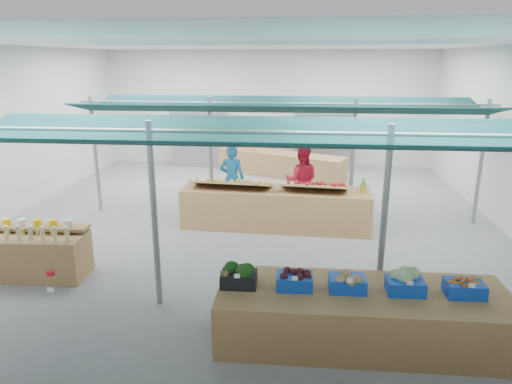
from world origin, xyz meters
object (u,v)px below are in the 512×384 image
at_px(vendor_left, 232,179).
at_px(vendor_right, 302,180).
at_px(bottle_shelf, 38,253).
at_px(veg_counter, 361,316).
at_px(fruit_counter, 275,208).

bearing_deg(vendor_left, vendor_right, -177.69).
height_order(bottle_shelf, vendor_left, vendor_left).
bearing_deg(vendor_right, bottle_shelf, 42.38).
height_order(bottle_shelf, veg_counter, bottle_shelf).
bearing_deg(bottle_shelf, fruit_counter, 32.26).
relative_size(veg_counter, vendor_right, 2.29).
distance_m(vendor_left, vendor_right, 1.80).
relative_size(vendor_left, vendor_right, 1.00).
height_order(fruit_counter, vendor_right, vendor_right).
bearing_deg(veg_counter, bottle_shelf, 164.51).
bearing_deg(vendor_right, vendor_left, 2.31).
bearing_deg(fruit_counter, bottle_shelf, -142.71).
height_order(vendor_left, vendor_right, same).
relative_size(bottle_shelf, vendor_left, 1.03).
bearing_deg(bottle_shelf, veg_counter, -17.63).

